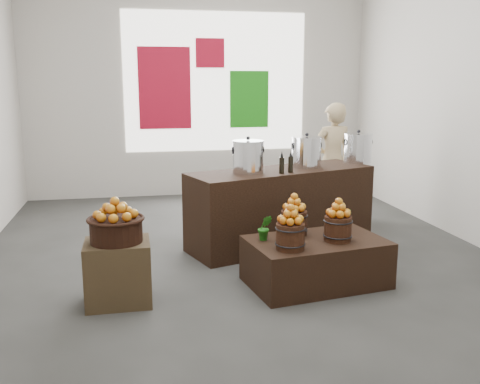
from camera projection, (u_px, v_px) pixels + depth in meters
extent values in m
plane|color=#383835|center=(237.00, 253.00, 6.42)|extent=(7.00, 7.00, 0.00)
cube|color=#BAB5AC|center=(199.00, 82.00, 9.37)|extent=(6.00, 0.04, 4.00)
cube|color=white|center=(216.00, 82.00, 9.41)|extent=(3.20, 0.02, 2.40)
cube|color=maroon|center=(165.00, 88.00, 9.25)|extent=(0.90, 0.04, 1.40)
cube|color=#1A7D13|center=(249.00, 99.00, 9.58)|extent=(0.70, 0.04, 1.00)
cube|color=maroon|center=(210.00, 53.00, 9.28)|extent=(0.50, 0.04, 0.50)
cube|color=#463620|center=(118.00, 272.00, 4.93)|extent=(0.59, 0.49, 0.59)
cylinder|color=black|center=(116.00, 230.00, 4.85)|extent=(0.47, 0.47, 0.21)
cube|color=black|center=(316.00, 262.00, 5.40)|extent=(1.46, 1.03, 0.47)
cylinder|color=#37190F|center=(290.00, 236.00, 5.03)|extent=(0.27, 0.27, 0.25)
cylinder|color=#37190F|center=(338.00, 229.00, 5.29)|extent=(0.27, 0.27, 0.25)
cylinder|color=#37190F|center=(294.00, 223.00, 5.51)|extent=(0.27, 0.27, 0.25)
imported|color=#1C6615|center=(341.00, 219.00, 5.67)|extent=(0.25, 0.23, 0.25)
imported|color=#1C6615|center=(265.00, 228.00, 5.31)|extent=(0.16, 0.14, 0.26)
cube|color=black|center=(281.00, 207.00, 6.65)|extent=(2.46, 1.46, 0.96)
cylinder|color=silver|center=(248.00, 158.00, 6.29)|extent=(0.36, 0.36, 0.36)
cylinder|color=silver|center=(306.00, 153.00, 6.70)|extent=(0.36, 0.36, 0.36)
cylinder|color=silver|center=(358.00, 149.00, 7.12)|extent=(0.36, 0.36, 0.36)
imported|color=tan|center=(332.00, 160.00, 8.01)|extent=(0.67, 0.47, 1.71)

